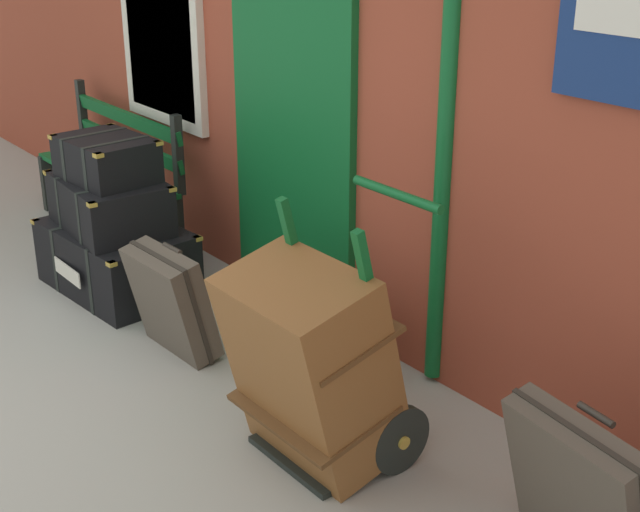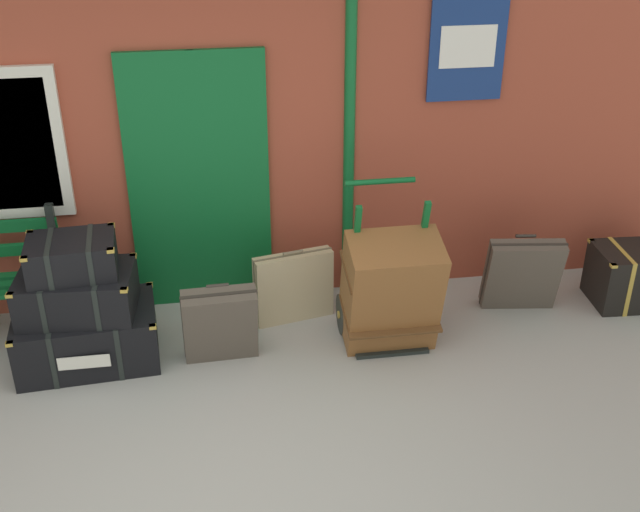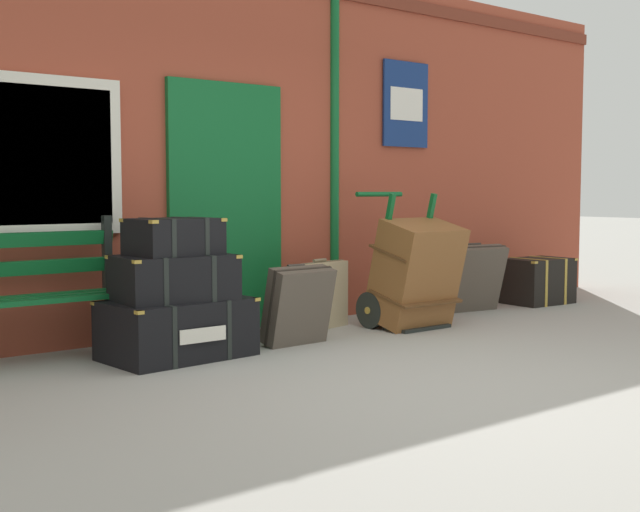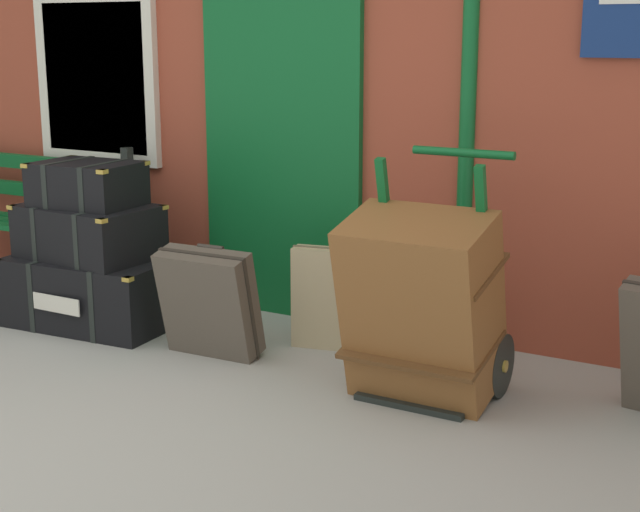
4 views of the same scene
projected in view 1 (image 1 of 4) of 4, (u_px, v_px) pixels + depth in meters
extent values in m
cube|color=#9E422D|center=(309.00, 40.00, 5.08)|extent=(10.40, 0.30, 3.20)
cube|color=#0F5B28|center=(292.00, 141.00, 5.15)|extent=(1.10, 0.05, 2.10)
cube|color=#093718|center=(290.00, 141.00, 5.14)|extent=(0.06, 0.02, 2.10)
cube|color=silver|center=(162.00, 40.00, 6.07)|extent=(1.04, 0.06, 1.16)
cube|color=silver|center=(160.00, 40.00, 6.06)|extent=(0.88, 0.02, 1.00)
cylinder|color=#0F5B28|center=(449.00, 76.00, 4.08)|extent=(0.09, 0.09, 3.14)
cube|color=#0F5B28|center=(87.00, 178.00, 6.48)|extent=(1.60, 0.09, 0.04)
cube|color=#0F5B28|center=(105.00, 174.00, 6.56)|extent=(1.60, 0.09, 0.04)
cube|color=#0F5B28|center=(122.00, 171.00, 6.64)|extent=(1.60, 0.09, 0.04)
cube|color=#0F5B28|center=(127.00, 144.00, 6.60)|extent=(1.60, 0.05, 0.10)
cube|color=#0F5B28|center=(125.00, 117.00, 6.53)|extent=(1.60, 0.05, 0.10)
cube|color=black|center=(66.00, 179.00, 7.20)|extent=(0.06, 0.40, 0.45)
cube|color=black|center=(83.00, 115.00, 7.12)|extent=(0.06, 0.06, 0.56)
cube|color=black|center=(157.00, 231.00, 6.10)|extent=(0.06, 0.40, 0.45)
cube|color=black|center=(178.00, 155.00, 6.02)|extent=(0.06, 0.06, 0.56)
cube|color=black|center=(117.00, 259.00, 5.68)|extent=(1.04, 0.71, 0.42)
cube|color=black|center=(99.00, 249.00, 5.84)|extent=(0.08, 0.65, 0.43)
cube|color=black|center=(136.00, 269.00, 5.53)|extent=(0.08, 0.65, 0.43)
cube|color=#B79338|center=(35.00, 222.00, 5.75)|extent=(0.05, 0.05, 0.02)
cube|color=#B79338|center=(112.00, 264.00, 5.09)|extent=(0.05, 0.05, 0.02)
cube|color=#B79338|center=(117.00, 201.00, 6.12)|extent=(0.05, 0.05, 0.02)
cube|color=#B79338|center=(198.00, 238.00, 5.47)|extent=(0.05, 0.05, 0.02)
cube|color=silver|center=(67.00, 272.00, 5.48)|extent=(0.36, 0.01, 0.10)
cube|color=black|center=(110.00, 203.00, 5.56)|extent=(0.83, 0.59, 0.32)
cube|color=black|center=(99.00, 196.00, 5.69)|extent=(0.07, 0.55, 0.33)
cube|color=black|center=(121.00, 211.00, 5.42)|extent=(0.07, 0.55, 0.33)
cube|color=#B79338|center=(48.00, 173.00, 5.66)|extent=(0.05, 0.05, 0.02)
cube|color=#B79338|center=(92.00, 205.00, 5.08)|extent=(0.05, 0.05, 0.02)
cube|color=#B79338|center=(121.00, 160.00, 5.92)|extent=(0.05, 0.05, 0.02)
cube|color=#B79338|center=(171.00, 189.00, 5.34)|extent=(0.05, 0.05, 0.02)
cube|color=black|center=(107.00, 159.00, 5.45)|extent=(0.63, 0.48, 0.26)
cube|color=black|center=(96.00, 154.00, 5.54)|extent=(0.07, 0.45, 0.27)
cube|color=black|center=(118.00, 163.00, 5.35)|extent=(0.07, 0.45, 0.27)
cube|color=#B79338|center=(53.00, 137.00, 5.47)|extent=(0.05, 0.05, 0.02)
cube|color=#B79338|center=(98.00, 155.00, 5.08)|extent=(0.05, 0.05, 0.02)
cube|color=#B79338|center=(111.00, 126.00, 5.72)|extent=(0.05, 0.05, 0.02)
cube|color=#B79338|center=(158.00, 143.00, 5.33)|extent=(0.05, 0.05, 0.02)
cube|color=black|center=(309.00, 456.00, 4.03)|extent=(0.56, 0.28, 0.03)
cube|color=#0F5B28|center=(309.00, 312.00, 4.11)|extent=(0.04, 0.33, 1.17)
cube|color=#0F5B28|center=(381.00, 352.00, 3.74)|extent=(0.04, 0.33, 1.17)
cylinder|color=#0F5B28|center=(397.00, 194.00, 3.87)|extent=(0.54, 0.04, 0.04)
cylinder|color=black|center=(310.00, 382.00, 4.35)|extent=(0.04, 0.32, 0.32)
cylinder|color=#B79338|center=(310.00, 382.00, 4.35)|extent=(0.07, 0.06, 0.06)
cylinder|color=black|center=(400.00, 440.00, 3.89)|extent=(0.04, 0.32, 0.32)
cylinder|color=#B79338|center=(400.00, 440.00, 3.89)|extent=(0.07, 0.06, 0.06)
cube|color=brown|center=(312.00, 365.00, 3.86)|extent=(0.68, 0.64, 0.96)
cube|color=brown|center=(312.00, 403.00, 3.94)|extent=(0.70, 0.45, 0.13)
cube|color=brown|center=(311.00, 325.00, 3.79)|extent=(0.70, 0.45, 0.13)
cube|color=#51473D|center=(581.00, 495.00, 3.26)|extent=(0.63, 0.39, 0.67)
cylinder|color=#302A24|center=(596.00, 415.00, 3.15)|extent=(0.16, 0.05, 0.03)
cube|color=#2C2721|center=(581.00, 495.00, 3.26)|extent=(0.63, 0.28, 0.64)
cube|color=#51473D|center=(172.00, 302.00, 4.86)|extent=(0.55, 0.33, 0.62)
cylinder|color=#302A24|center=(172.00, 249.00, 4.75)|extent=(0.16, 0.03, 0.03)
cube|color=#2C2721|center=(172.00, 302.00, 4.86)|extent=(0.55, 0.18, 0.59)
cube|color=tan|center=(309.00, 319.00, 4.71)|extent=(0.65, 0.26, 0.58)
cylinder|color=#71644C|center=(309.00, 265.00, 4.59)|extent=(0.16, 0.06, 0.03)
cube|color=brown|center=(309.00, 319.00, 4.71)|extent=(0.64, 0.16, 0.59)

